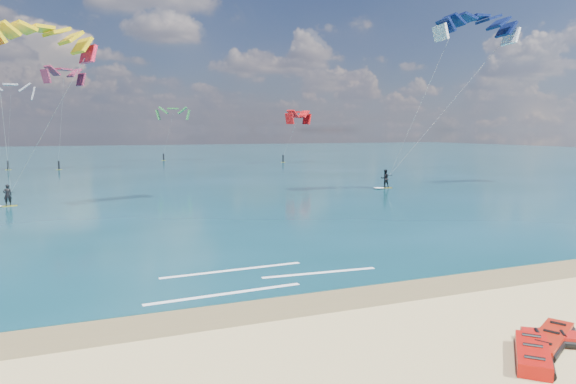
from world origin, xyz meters
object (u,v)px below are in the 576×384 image
(packed_kite_left, at_px, (550,345))
(kitesurfer_main, at_px, (24,110))
(packed_kite_right, at_px, (532,361))
(kitesurfer_far, at_px, (431,96))
(packed_kite_mid, at_px, (559,344))

(packed_kite_left, height_order, kitesurfer_main, kitesurfer_main)
(packed_kite_left, height_order, packed_kite_right, packed_kite_right)
(packed_kite_left, distance_m, kitesurfer_main, 38.10)
(packed_kite_left, relative_size, kitesurfer_far, 0.16)
(kitesurfer_far, bearing_deg, packed_kite_mid, -102.65)
(packed_kite_left, xyz_separation_m, kitesurfer_main, (-16.45, 33.48, 7.74))
(packed_kite_left, relative_size, kitesurfer_main, 0.20)
(packed_kite_mid, xyz_separation_m, kitesurfer_main, (-16.74, 33.53, 7.74))
(packed_kite_mid, height_order, packed_kite_right, packed_kite_right)
(packed_kite_left, xyz_separation_m, packed_kite_mid, (0.30, -0.05, 0.00))
(packed_kite_mid, bearing_deg, kitesurfer_main, 151.63)
(packed_kite_left, xyz_separation_m, packed_kite_right, (-1.32, -0.60, 0.00))
(kitesurfer_main, distance_m, kitesurfer_far, 37.12)
(kitesurfer_main, bearing_deg, packed_kite_mid, -71.48)
(packed_kite_right, xyz_separation_m, kitesurfer_far, (21.94, 33.85, 9.59))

